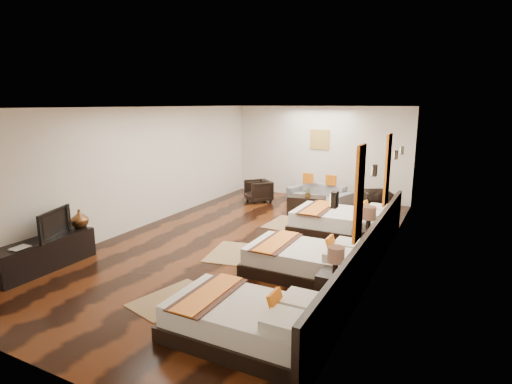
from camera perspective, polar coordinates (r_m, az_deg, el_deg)
The scene contains 30 objects.
floor at distance 8.66m, azimuth -1.32°, elevation -7.00°, with size 5.50×9.50×0.01m, color black.
ceiling at distance 8.17m, azimuth -1.42°, elevation 11.87°, with size 5.50×9.50×0.01m, color white.
back_wall at distance 12.64m, azimuth 8.95°, elevation 5.53°, with size 5.50×0.01×2.80m, color silver.
left_wall at distance 9.89m, azimuth -15.57°, elevation 3.36°, with size 0.01×9.50×2.80m, color silver.
right_wall at distance 7.42m, azimuth 17.67°, elevation 0.35°, with size 0.01×9.50×2.80m, color silver.
headboard_panel at distance 6.93m, azimuth 15.70°, elevation -8.56°, with size 0.08×6.60×0.90m, color black.
bed_near at distance 5.24m, azimuth -1.64°, elevation -17.63°, with size 1.90×1.20×0.73m.
bed_mid at distance 7.04m, azimuth 6.99°, elevation -9.54°, with size 1.96×1.23×0.75m.
bed_far at distance 9.20m, azimuth 12.18°, elevation -4.25°, with size 2.17×1.36×0.83m.
nightstand_a at distance 6.06m, azimuth 11.01°, elevation -12.80°, with size 0.45×0.45×0.90m.
nightstand_b at distance 8.06m, azimuth 15.42°, elevation -6.38°, with size 0.49×0.49×0.98m.
jute_mat_near at distance 6.40m, azimuth -11.71°, elevation -14.52°, with size 0.75×1.20×0.01m, color olive.
jute_mat_mid at distance 8.04m, azimuth -3.64°, elevation -8.53°, with size 0.75×1.20×0.01m, color olive.
jute_mat_far at distance 9.97m, azimuth 4.13°, elevation -4.37°, with size 0.75×1.20×0.01m, color olive.
tv_console at distance 8.12m, azimuth -27.69°, elevation -7.76°, with size 0.50×1.80×0.55m, color black.
tv at distance 8.00m, azimuth -27.02°, elevation -3.98°, with size 0.88×0.12×0.51m, color black.
book at distance 7.78m, azimuth -30.80°, elevation -6.69°, with size 0.21×0.28×0.03m, color black.
figurine at distance 8.44m, azimuth -23.63°, elevation -3.44°, with size 0.33×0.33×0.35m, color brown.
sofa at distance 12.07m, azimuth 8.87°, elevation -0.19°, with size 1.91×0.75×0.56m, color gray.
armchair_left at distance 12.05m, azimuth 0.34°, elevation 0.16°, with size 0.69×0.71×0.64m, color black.
armchair_right at distance 11.14m, azimuth 16.53°, elevation -1.38°, with size 0.69×0.71×0.65m, color black.
coffee_table at distance 11.12m, azimuth 7.15°, elevation -1.63°, with size 1.00×0.50×0.40m, color black.
table_plant at distance 10.99m, azimuth 7.38°, elevation -0.07°, with size 0.22×0.19×0.25m, color #29541C.
orange_panel_a at distance 5.53m, azimuth 14.36°, elevation -0.23°, with size 0.04×0.40×1.30m, color #D86014.
orange_panel_b at distance 7.66m, azimuth 18.04°, elevation 2.97°, with size 0.04×0.40×1.30m, color #D86014.
sconce_near at distance 4.47m, azimuth 10.99°, elevation -1.06°, with size 0.07×0.12×0.18m.
sconce_mid at distance 6.57m, azimuth 16.36°, elevation 2.94°, with size 0.07×0.12×0.18m.
sconce_far at distance 8.73m, azimuth 19.12°, elevation 4.97°, with size 0.07×0.12×0.18m.
sconce_lounge at distance 9.61m, azimuth 19.89°, elevation 5.54°, with size 0.07×0.12×0.18m.
gold_artwork at distance 12.58m, azimuth 8.98°, elevation 7.33°, with size 0.60×0.04×0.60m, color #AD873F.
Camera 1 is at (3.88, -7.19, 2.87)m, focal length 28.37 mm.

